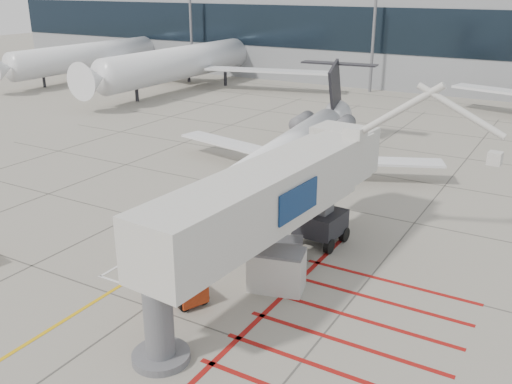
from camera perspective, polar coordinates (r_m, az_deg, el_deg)
The scene contains 10 objects.
ground_plane at distance 30.20m, azimuth -5.81°, elevation -7.88°, with size 260.00×260.00×0.00m, color gray.
regional_jet at distance 40.61m, azimuth 2.25°, elevation 5.37°, with size 22.73×28.65×7.51m, color white, non-canonical shape.
jet_bridge at distance 26.75m, azimuth 0.24°, elevation -2.06°, with size 9.55×20.16×8.06m, color silver, non-canonical shape.
pushback_tug at distance 27.44m, azimuth -7.14°, elevation -9.53°, with size 2.17×1.36×1.27m, color #AE3110, non-canonical shape.
baggage_cart at distance 31.14m, azimuth 2.91°, elevation -5.63°, with size 1.92×1.21×1.21m, color slate, non-canonical shape.
ground_power_unit at distance 27.95m, azimuth 2.07°, elevation -7.80°, with size 2.65×1.55×2.10m, color beige, non-canonical shape.
cone_nose at distance 35.84m, azimuth -4.80°, elevation -2.72°, with size 0.34×0.34×0.48m, color #FF460D.
cone_side at distance 33.17m, azimuth -0.77°, elevation -4.59°, with size 0.36×0.36×0.50m, color #FF510D.
bg_aircraft_a at distance 95.65m, azimuth -15.17°, elevation 14.72°, with size 36.14×40.16×12.05m, color silver, non-canonical shape.
bg_aircraft_b at distance 83.69m, azimuth -5.95°, elevation 14.96°, with size 39.42×43.80×13.14m, color silver, non-canonical shape.
Camera 1 is at (15.99, -21.32, 14.21)m, focal length 40.00 mm.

